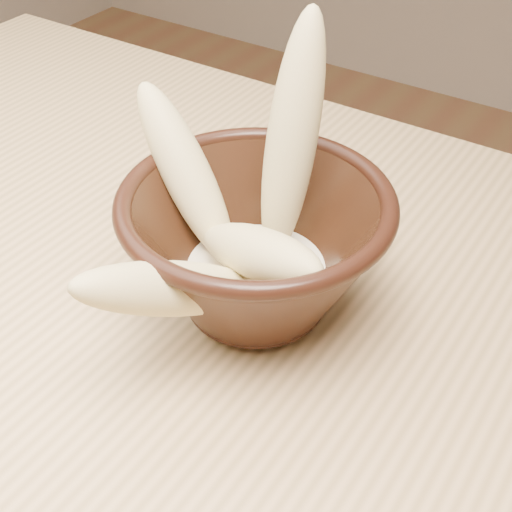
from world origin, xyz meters
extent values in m
cube|color=tan|center=(0.00, 0.00, 0.73)|extent=(1.20, 0.80, 0.04)
cylinder|color=tan|center=(-0.54, 0.34, 0.35)|extent=(0.05, 0.05, 0.71)
cylinder|color=black|center=(0.07, 0.04, 0.76)|extent=(0.09, 0.09, 0.01)
cylinder|color=black|center=(0.07, 0.04, 0.78)|extent=(0.09, 0.09, 0.01)
torus|color=black|center=(0.07, 0.04, 0.86)|extent=(0.21, 0.21, 0.01)
cylinder|color=beige|center=(0.07, 0.04, 0.79)|extent=(0.12, 0.12, 0.02)
ellipsoid|color=#D4C07D|center=(0.07, 0.09, 0.89)|extent=(0.04, 0.09, 0.20)
ellipsoid|color=#D4C07D|center=(0.00, 0.05, 0.85)|extent=(0.14, 0.07, 0.14)
ellipsoid|color=#D4C07D|center=(0.09, 0.01, 0.84)|extent=(0.15, 0.08, 0.08)
ellipsoid|color=#D4C07D|center=(0.06, -0.05, 0.83)|extent=(0.09, 0.17, 0.11)
camera|label=1|loc=(0.31, -0.32, 1.16)|focal=50.00mm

